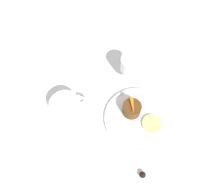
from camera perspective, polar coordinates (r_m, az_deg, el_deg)
ground_plane at (r=0.75m, az=5.34°, el=-5.16°), size 3.00×3.00×0.00m
dinner_plate at (r=0.74m, az=6.97°, el=-5.88°), size 0.23×0.23×0.01m
saucer at (r=0.76m, az=-11.62°, el=-3.68°), size 0.13×0.13×0.01m
coffee_cup at (r=0.73m, az=-11.99°, el=-2.72°), size 0.12×0.10×0.06m
spoon at (r=0.76m, az=-8.44°, el=-2.55°), size 0.08×0.11×0.00m
wine_glass at (r=0.77m, az=4.85°, el=8.09°), size 0.07×0.07×0.10m
fork at (r=0.81m, az=15.95°, el=1.10°), size 0.03×0.19×0.01m
dessert_cake at (r=0.72m, az=5.16°, el=-3.35°), size 0.06×0.06×0.04m
carrot_garnish at (r=0.69m, az=5.35°, el=-2.43°), size 0.03×0.06×0.01m
pineapple_slice at (r=0.73m, az=10.36°, el=-7.15°), size 0.06×0.06×0.01m
chocolate_truffle at (r=0.70m, az=7.98°, el=-19.71°), size 0.02×0.02×0.02m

